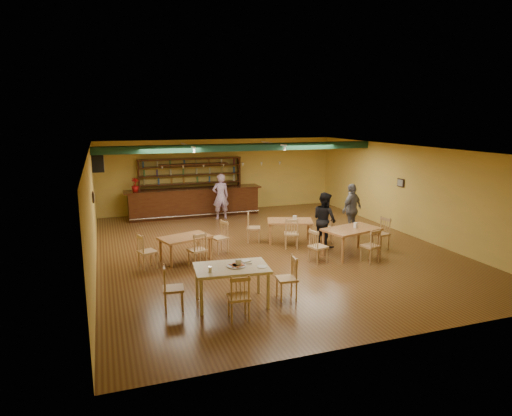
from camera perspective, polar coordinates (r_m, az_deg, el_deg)
name	(u,v)px	position (r m, az deg, el deg)	size (l,w,h in m)	color
floor	(270,248)	(13.62, 1.83, -5.16)	(12.00, 12.00, 0.00)	#4F2E16
ceiling_beam	(242,147)	(15.72, -1.78, 7.76)	(10.00, 0.30, 0.25)	black
track_rail_left	(188,145)	(15.87, -8.72, 7.92)	(0.05, 2.50, 0.05)	silver
track_rail_right	(273,144)	(16.74, 2.22, 8.23)	(0.05, 2.50, 0.05)	silver
ac_unit	(98,163)	(16.45, -19.54, 5.45)	(0.34, 0.70, 0.48)	silver
picture_left	(93,197)	(13.36, -20.10, 1.30)	(0.04, 0.34, 0.28)	black
picture_right	(401,183)	(16.08, 18.01, 3.09)	(0.04, 0.34, 0.28)	black
bar_counter	(194,202)	(17.97, -7.90, 0.73)	(5.40, 0.85, 1.13)	black
back_bar_hutch	(191,186)	(18.48, -8.33, 2.83)	(4.18, 0.40, 2.28)	black
poinsettia	(135,185)	(17.55, -15.20, 2.88)	(0.29, 0.29, 0.51)	#A0100E
dining_table_b	(290,231)	(14.26, 4.34, -2.95)	(1.41, 0.84, 0.70)	#9A5F36
dining_table_c	(185,248)	(12.59, -9.00, -5.11)	(1.35, 0.81, 0.68)	#9A5F36
dining_table_d	(351,242)	(13.14, 12.06, -4.24)	(1.59, 0.95, 0.79)	#9A5F36
near_table	(232,285)	(9.63, -3.12, -9.83)	(1.55, 0.99, 0.83)	#C4B483
pizza_tray	(236,266)	(9.52, -2.51, -7.39)	(0.40, 0.40, 0.01)	silver
parmesan_shaker	(210,269)	(9.20, -5.87, -7.80)	(0.07, 0.07, 0.11)	#EAE5C6
napkin_stack	(246,261)	(9.79, -1.32, -6.78)	(0.20, 0.15, 0.03)	white
pizza_server	(243,264)	(9.61, -1.65, -7.13)	(0.32, 0.09, 0.00)	silver
side_plate	(262,267)	(9.47, 0.79, -7.50)	(0.22, 0.22, 0.01)	white
patron_bar	(221,197)	(17.31, -4.54, 1.47)	(0.65, 0.42, 1.78)	#814AA1
patron_right_a	(325,220)	(13.78, 8.75, -1.46)	(0.82, 0.64, 1.69)	black
patron_right_b	(352,209)	(15.30, 12.14, -0.17)	(1.02, 0.43, 1.74)	gray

